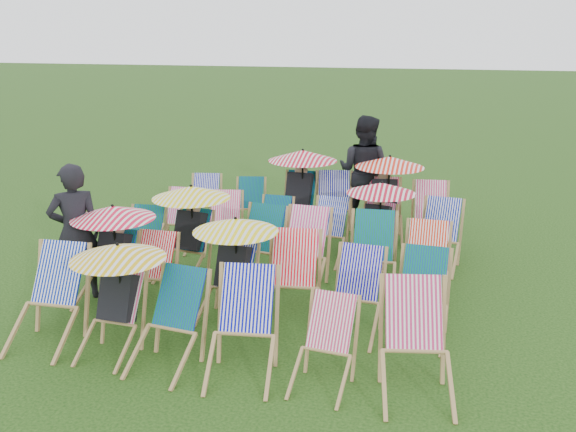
% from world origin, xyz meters
% --- Properties ---
extents(ground, '(100.00, 100.00, 0.00)m').
position_xyz_m(ground, '(0.00, 0.00, 0.00)').
color(ground, black).
rests_on(ground, ground).
extents(deckchair_0, '(0.71, 0.97, 1.02)m').
position_xyz_m(deckchair_0, '(-1.95, -2.19, 0.51)').
color(deckchair_0, '#A27E4B').
rests_on(deckchair_0, ground).
extents(deckchair_1, '(0.99, 1.03, 1.17)m').
position_xyz_m(deckchair_1, '(-1.14, -2.20, 0.62)').
color(deckchair_1, '#A27E4B').
rests_on(deckchair_1, ground).
extents(deckchair_2, '(0.72, 0.93, 0.94)m').
position_xyz_m(deckchair_2, '(-0.48, -2.33, 0.47)').
color(deckchair_2, '#A27E4B').
rests_on(deckchair_2, ground).
extents(deckchair_3, '(0.78, 1.01, 1.01)m').
position_xyz_m(deckchair_3, '(0.31, -2.32, 0.50)').
color(deckchair_3, '#A27E4B').
rests_on(deckchair_3, ground).
extents(deckchair_4, '(0.63, 0.81, 0.83)m').
position_xyz_m(deckchair_4, '(1.13, -2.32, 0.41)').
color(deckchair_4, '#A27E4B').
rests_on(deckchair_4, ground).
extents(deckchair_5, '(0.85, 1.06, 1.03)m').
position_xyz_m(deckchair_5, '(1.98, -2.26, 0.51)').
color(deckchair_5, '#A27E4B').
rests_on(deckchair_5, ground).
extents(deckchair_6, '(1.03, 1.10, 1.23)m').
position_xyz_m(deckchair_6, '(-1.86, -1.03, 0.65)').
color(deckchair_6, '#A27E4B').
rests_on(deckchair_6, ground).
extents(deckchair_7, '(0.58, 0.81, 0.88)m').
position_xyz_m(deckchair_7, '(-1.32, -1.07, 0.44)').
color(deckchair_7, '#A27E4B').
rests_on(deckchair_7, ground).
extents(deckchair_8, '(1.01, 1.06, 1.19)m').
position_xyz_m(deckchair_8, '(-0.26, -1.06, 0.63)').
color(deckchair_8, '#A27E4B').
rests_on(deckchair_8, ground).
extents(deckchair_9, '(0.79, 1.01, 1.01)m').
position_xyz_m(deckchair_9, '(0.49, -1.03, 0.51)').
color(deckchair_9, '#A27E4B').
rests_on(deckchair_9, ground).
extents(deckchair_10, '(0.67, 0.89, 0.92)m').
position_xyz_m(deckchair_10, '(1.23, -1.13, 0.46)').
color(deckchair_10, '#A27E4B').
rests_on(deckchair_10, ground).
extents(deckchair_11, '(0.67, 0.90, 0.94)m').
position_xyz_m(deckchair_11, '(1.96, -1.04, 0.47)').
color(deckchair_11, '#A27E4B').
rests_on(deckchair_11, ground).
extents(deckchair_12, '(0.64, 0.85, 0.87)m').
position_xyz_m(deckchair_12, '(-1.97, 0.04, 0.44)').
color(deckchair_12, '#A27E4B').
rests_on(deckchair_12, ground).
extents(deckchair_13, '(1.07, 1.13, 1.26)m').
position_xyz_m(deckchair_13, '(-1.27, 0.03, 0.67)').
color(deckchair_13, '#A27E4B').
rests_on(deckchair_13, ground).
extents(deckchair_14, '(0.77, 0.98, 0.98)m').
position_xyz_m(deckchair_14, '(-0.30, 0.10, 0.49)').
color(deckchair_14, '#A27E4B').
rests_on(deckchair_14, ground).
extents(deckchair_15, '(0.69, 0.95, 1.00)m').
position_xyz_m(deckchair_15, '(0.35, 0.06, 0.50)').
color(deckchair_15, '#A27E4B').
rests_on(deckchair_15, ground).
extents(deckchair_16, '(0.72, 0.96, 1.00)m').
position_xyz_m(deckchair_16, '(1.27, 0.09, 0.50)').
color(deckchair_16, '#A27E4B').
rests_on(deckchair_16, ground).
extents(deckchair_17, '(0.64, 0.88, 0.94)m').
position_xyz_m(deckchair_17, '(1.95, 0.00, 0.47)').
color(deckchair_17, '#A27E4B').
rests_on(deckchair_17, ground).
extents(deckchair_18, '(0.61, 0.83, 0.88)m').
position_xyz_m(deckchair_18, '(-1.90, 1.12, 0.44)').
color(deckchair_18, '#A27E4B').
rests_on(deckchair_18, ground).
extents(deckchair_19, '(0.72, 0.89, 0.87)m').
position_xyz_m(deckchair_19, '(-1.15, 1.19, 0.43)').
color(deckchair_19, '#A27E4B').
rests_on(deckchair_19, ground).
extents(deckchair_20, '(0.58, 0.79, 0.84)m').
position_xyz_m(deckchair_20, '(-0.38, 1.18, 0.42)').
color(deckchair_20, '#A27E4B').
rests_on(deckchair_20, ground).
extents(deckchair_21, '(0.66, 0.86, 0.88)m').
position_xyz_m(deckchair_21, '(0.46, 1.14, 0.44)').
color(deckchair_21, '#A27E4B').
rests_on(deckchair_21, ground).
extents(deckchair_22, '(1.00, 1.07, 1.19)m').
position_xyz_m(deckchair_22, '(1.18, 1.21, 0.63)').
color(deckchair_22, '#A27E4B').
rests_on(deckchair_22, ground).
extents(deckchair_23, '(0.73, 0.94, 0.95)m').
position_xyz_m(deckchair_23, '(2.08, 1.23, 0.47)').
color(deckchair_23, '#A27E4B').
rests_on(deckchair_23, ground).
extents(deckchair_24, '(0.71, 0.89, 0.87)m').
position_xyz_m(deckchair_24, '(-1.91, 2.26, 0.43)').
color(deckchair_24, '#A27E4B').
rests_on(deckchair_24, ground).
extents(deckchair_25, '(0.69, 0.86, 0.84)m').
position_xyz_m(deckchair_25, '(-1.11, 2.33, 0.42)').
color(deckchair_25, '#A27E4B').
rests_on(deckchair_25, ground).
extents(deckchair_26, '(1.15, 1.20, 1.37)m').
position_xyz_m(deckchair_26, '(-0.27, 2.46, 0.72)').
color(deckchair_26, '#A27E4B').
rests_on(deckchair_26, ground).
extents(deckchair_27, '(0.83, 1.03, 1.00)m').
position_xyz_m(deckchair_27, '(0.35, 2.37, 0.50)').
color(deckchair_27, '#A27E4B').
rests_on(deckchair_27, ground).
extents(deckchair_28, '(1.12, 1.21, 1.33)m').
position_xyz_m(deckchair_28, '(1.19, 2.44, 0.70)').
color(deckchair_28, '#A27E4B').
rests_on(deckchair_28, ground).
extents(deckchair_29, '(0.72, 0.94, 0.96)m').
position_xyz_m(deckchair_29, '(1.93, 2.27, 0.48)').
color(deckchair_29, '#A27E4B').
rests_on(deckchair_29, ground).
extents(person_left, '(0.76, 0.72, 1.75)m').
position_xyz_m(person_left, '(-2.30, -1.02, 0.88)').
color(person_left, black).
rests_on(person_left, ground).
extents(person_rear, '(1.09, 0.95, 1.92)m').
position_xyz_m(person_rear, '(0.74, 3.03, 0.96)').
color(person_rear, black).
rests_on(person_rear, ground).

